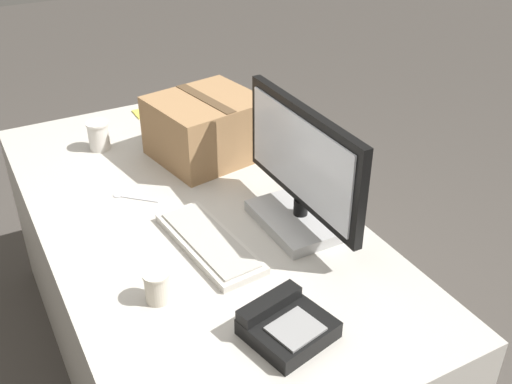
# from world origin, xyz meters

# --- Properties ---
(ground_plane) EXTENTS (12.00, 12.00, 0.00)m
(ground_plane) POSITION_xyz_m (0.00, 0.00, 0.00)
(ground_plane) COLOR #47423D
(office_desk) EXTENTS (1.80, 0.90, 0.72)m
(office_desk) POSITION_xyz_m (0.00, 0.00, 0.36)
(office_desk) COLOR beige
(office_desk) RESTS_ON ground_plane
(monitor) EXTENTS (0.57, 0.23, 0.39)m
(monitor) POSITION_xyz_m (0.24, 0.28, 0.89)
(monitor) COLOR #B7B7B7
(monitor) RESTS_ON office_desk
(keyboard) EXTENTS (0.42, 0.19, 0.03)m
(keyboard) POSITION_xyz_m (0.21, -0.02, 0.73)
(keyboard) COLOR beige
(keyboard) RESTS_ON office_desk
(desk_phone) EXTENTS (0.22, 0.22, 0.08)m
(desk_phone) POSITION_xyz_m (0.62, -0.01, 0.75)
(desk_phone) COLOR black
(desk_phone) RESTS_ON office_desk
(paper_cup_left) EXTENTS (0.08, 0.08, 0.11)m
(paper_cup_left) POSITION_xyz_m (-0.55, -0.12, 0.78)
(paper_cup_left) COLOR white
(paper_cup_left) RESTS_ON office_desk
(paper_cup_right) EXTENTS (0.07, 0.07, 0.09)m
(paper_cup_right) POSITION_xyz_m (0.36, -0.23, 0.77)
(paper_cup_right) COLOR beige
(paper_cup_right) RESTS_ON office_desk
(spoon) EXTENTS (0.12, 0.13, 0.00)m
(spoon) POSITION_xyz_m (-0.16, -0.14, 0.72)
(spoon) COLOR silver
(spoon) RESTS_ON office_desk
(cardboard_box) EXTENTS (0.39, 0.41, 0.23)m
(cardboard_box) POSITION_xyz_m (-0.31, 0.21, 0.83)
(cardboard_box) COLOR #9E754C
(cardboard_box) RESTS_ON office_desk
(sticky_note_pad) EXTENTS (0.09, 0.09, 0.01)m
(sticky_note_pad) POSITION_xyz_m (-0.79, 0.14, 0.72)
(sticky_note_pad) COLOR #E5DB4C
(sticky_note_pad) RESTS_ON office_desk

